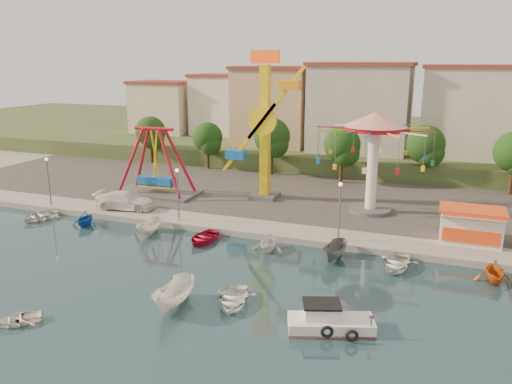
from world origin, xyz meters
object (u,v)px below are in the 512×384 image
at_px(rowboat_a, 233,299).
at_px(kamikaze_tower, 267,130).
at_px(cabin_motorboat, 329,323).
at_px(van, 125,201).
at_px(wave_swinger, 374,140).
at_px(pirate_ship_ride, 156,163).
at_px(skiff, 175,295).

bearing_deg(rowboat_a, kamikaze_tower, 93.23).
distance_m(cabin_motorboat, rowboat_a, 6.86).
relative_size(kamikaze_tower, van, 2.58).
bearing_deg(wave_swinger, rowboat_a, -104.30).
height_order(kamikaze_tower, rowboat_a, kamikaze_tower).
relative_size(pirate_ship_ride, cabin_motorboat, 1.79).
xyz_separation_m(kamikaze_tower, cabin_motorboat, (12.77, -24.91, -8.00)).
xyz_separation_m(cabin_motorboat, rowboat_a, (-6.79, 0.97, -0.07)).
bearing_deg(rowboat_a, cabin_motorboat, -18.94).
height_order(pirate_ship_ride, cabin_motorboat, pirate_ship_ride).
xyz_separation_m(skiff, van, (-15.34, 16.59, 0.64)).
height_order(wave_swinger, skiff, wave_swinger).
distance_m(pirate_ship_ride, van, 7.18).
bearing_deg(wave_swinger, cabin_motorboat, -87.81).
bearing_deg(van, rowboat_a, -138.01).
distance_m(pirate_ship_ride, wave_swinger, 25.17).
bearing_deg(wave_swinger, kamikaze_tower, 175.68).
bearing_deg(pirate_ship_ride, cabin_motorboat, -41.02).
bearing_deg(kamikaze_tower, cabin_motorboat, -62.87).
distance_m(wave_swinger, rowboat_a, 25.02).
height_order(cabin_motorboat, skiff, skiff).
bearing_deg(skiff, wave_swinger, 68.38).
relative_size(skiff, van, 0.72).
bearing_deg(rowboat_a, pirate_ship_ride, 120.72).
height_order(pirate_ship_ride, kamikaze_tower, kamikaze_tower).
bearing_deg(skiff, van, 131.82).
height_order(pirate_ship_ride, skiff, pirate_ship_ride).
bearing_deg(cabin_motorboat, wave_swinger, 73.04).
bearing_deg(skiff, rowboat_a, 25.62).
bearing_deg(skiff, pirate_ship_ride, 122.79).
bearing_deg(van, kamikaze_tower, -64.47).
relative_size(wave_swinger, rowboat_a, 2.89).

